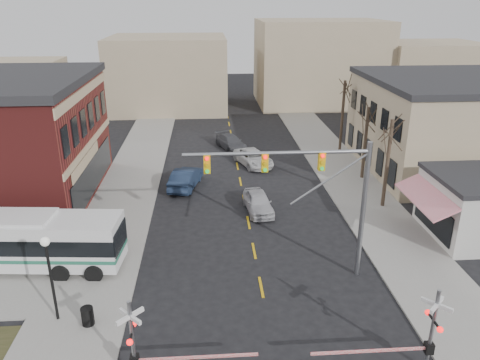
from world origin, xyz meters
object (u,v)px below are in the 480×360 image
object	(u,v)px
rr_crossing_east	(422,332)
street_lamp	(48,262)
traffic_signal_mast	(316,184)
car_a	(258,202)
trash_bin	(88,316)
rr_crossing_west	(144,343)
car_d	(231,142)
transit_bus	(12,241)
car_b	(186,178)
car_c	(253,158)
pedestrian_far	(78,231)
pedestrian_near	(100,259)

from	to	relation	value
rr_crossing_east	street_lamp	distance (m)	17.03
traffic_signal_mast	car_a	distance (m)	10.41
car_a	trash_bin	bearing A→B (deg)	-133.72
rr_crossing_west	car_d	xyz separation A→B (m)	(5.25, 32.06, -1.26)
traffic_signal_mast	car_a	bearing A→B (deg)	103.05
transit_bus	car_b	bearing A→B (deg)	51.58
rr_crossing_east	car_c	world-z (taller)	rr_crossing_east
car_c	pedestrian_far	size ratio (longest dim) A/B	3.39
transit_bus	pedestrian_far	size ratio (longest dim) A/B	8.40
car_b	car_a	bearing A→B (deg)	150.49
car_a	traffic_signal_mast	bearing A→B (deg)	-82.96
car_a	car_d	size ratio (longest dim) A/B	0.91
traffic_signal_mast	pedestrian_near	distance (m)	13.06
traffic_signal_mast	trash_bin	xyz separation A→B (m)	(-11.74, -3.62, -5.15)
trash_bin	rr_crossing_east	bearing A→B (deg)	-14.76
rr_crossing_east	traffic_signal_mast	bearing A→B (deg)	112.00
car_c	car_d	distance (m)	5.70
transit_bus	trash_bin	bearing A→B (deg)	-46.17
transit_bus	car_b	world-z (taller)	transit_bus
trash_bin	car_c	xyz separation A→B (m)	(10.34, 22.92, 0.14)
rr_crossing_west	trash_bin	distance (m)	5.14
car_d	pedestrian_near	xyz separation A→B (m)	(-8.81, -23.54, 0.19)
transit_bus	car_a	world-z (taller)	transit_bus
pedestrian_near	car_c	bearing A→B (deg)	-9.79
pedestrian_far	rr_crossing_west	bearing A→B (deg)	-118.04
street_lamp	car_b	bearing A→B (deg)	71.62
trash_bin	car_a	bearing A→B (deg)	52.30
pedestrian_far	trash_bin	bearing A→B (deg)	-126.79
car_a	car_d	xyz separation A→B (m)	(-1.19, 15.79, -0.05)
car_b	car_c	distance (m)	8.12
transit_bus	car_d	xyz separation A→B (m)	(13.94, 22.63, -1.13)
trash_bin	car_c	bearing A→B (deg)	65.72
rr_crossing_west	car_a	world-z (taller)	rr_crossing_west
rr_crossing_west	street_lamp	size ratio (longest dim) A/B	1.23
pedestrian_near	car_a	bearing A→B (deg)	-31.59
pedestrian_near	street_lamp	bearing A→B (deg)	-176.14
pedestrian_far	transit_bus	bearing A→B (deg)	170.31
rr_crossing_west	pedestrian_far	xyz separation A→B (m)	(-5.72, 12.23, -1.08)
traffic_signal_mast	transit_bus	bearing A→B (deg)	173.16
rr_crossing_east	transit_bus	bearing A→B (deg)	154.68
traffic_signal_mast	rr_crossing_east	xyz separation A→B (m)	(3.03, -7.51, -3.77)
rr_crossing_west	car_c	xyz separation A→B (m)	(7.10, 26.67, -1.25)
car_b	rr_crossing_west	bearing A→B (deg)	101.18
rr_crossing_east	car_d	size ratio (longest dim) A/B	1.15
street_lamp	pedestrian_far	world-z (taller)	street_lamp
car_a	car_b	distance (m)	7.62
car_d	pedestrian_far	distance (m)	22.66
car_b	trash_bin	bearing A→B (deg)	90.45
car_c	pedestrian_far	world-z (taller)	pedestrian_far
rr_crossing_east	street_lamp	xyz separation A→B (m)	(-16.39, 4.42, 1.38)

